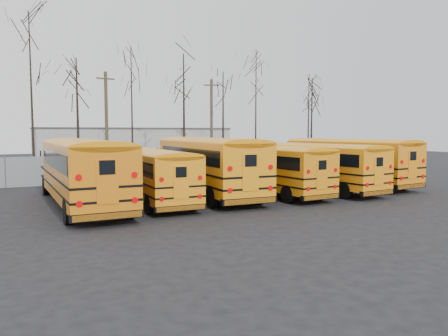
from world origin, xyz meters
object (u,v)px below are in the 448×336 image
bus_f (346,157)px  utility_pole_left (107,123)px  bus_a (83,167)px  utility_pole_right (211,123)px  bus_e (315,163)px  bus_b (151,171)px  bus_d (267,165)px  bus_c (207,161)px

bus_f → utility_pole_left: 19.11m
bus_a → utility_pole_right: (15.57, 18.29, 2.61)m
bus_e → bus_f: size_ratio=0.92×
bus_b → bus_e: 10.42m
bus_a → utility_pole_left: 15.41m
bus_b → bus_f: bearing=6.0°
utility_pole_left → utility_pole_right: bearing=9.6°
bus_a → bus_b: size_ratio=1.19×
bus_a → bus_b: bus_a is taller
bus_d → utility_pole_right: bearing=71.0°
bus_e → bus_f: bus_f is taller
bus_b → bus_d: (6.95, -0.13, 0.06)m
bus_b → bus_d: bus_d is taller
bus_e → utility_pole_right: (1.76, 18.63, 2.83)m
bus_c → utility_pole_left: size_ratio=1.43×
utility_pole_right → bus_b: bearing=-99.3°
utility_pole_left → bus_e: bearing=-66.1°
bus_f → utility_pole_right: bearing=92.1°
bus_c → bus_e: 7.02m
utility_pole_left → utility_pole_right: 11.85m
bus_e → utility_pole_left: (-9.50, 14.94, 2.62)m
bus_d → utility_pole_right: (5.23, 18.51, 2.87)m
utility_pole_right → bus_d: bearing=-81.5°
bus_a → bus_e: 13.81m
utility_pole_right → bus_e: bearing=-71.2°
bus_b → utility_pole_left: utility_pole_left is taller
utility_pole_left → bus_c: bearing=-88.1°
bus_a → bus_b: bearing=-1.8°
bus_c → bus_d: bus_c is taller
bus_b → bus_c: 3.57m
bus_c → utility_pole_left: (-2.56, 13.93, 2.39)m
utility_pole_left → bus_b: bearing=-102.1°
bus_a → bus_c: size_ratio=0.98×
bus_f → bus_b: bearing=-179.9°
bus_d → utility_pole_right: utility_pole_right is taller
bus_d → bus_e: 3.46m
bus_a → bus_e: size_ratio=1.11×
bus_b → bus_e: size_ratio=0.93×
bus_a → utility_pole_left: bearing=73.3°
bus_b → utility_pole_right: utility_pole_right is taller
bus_d → utility_pole_left: 16.23m
bus_e → bus_c: bearing=166.7°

